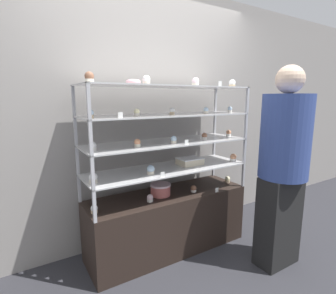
{
  "coord_description": "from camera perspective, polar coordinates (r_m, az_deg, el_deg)",
  "views": [
    {
      "loc": [
        -1.26,
        -2.05,
        1.48
      ],
      "look_at": [
        0.0,
        0.0,
        1.04
      ],
      "focal_mm": 28.0,
      "sensor_mm": 36.0,
      "label": 1
    }
  ],
  "objects": [
    {
      "name": "price_tag_4",
      "position": [
        2.48,
        11.27,
        13.4
      ],
      "size": [
        0.04,
        0.0,
        0.04
      ],
      "color": "white",
      "rests_on": "display_riser_top"
    },
    {
      "name": "cupcake_14",
      "position": [
        2.35,
        0.97,
        7.78
      ],
      "size": [
        0.05,
        0.05,
        0.06
      ],
      "color": "#CCB28C",
      "rests_on": "display_riser_upper"
    },
    {
      "name": "ground_plane",
      "position": [
        2.83,
        0.0,
        -21.16
      ],
      "size": [
        20.0,
        20.0,
        0.0
      ],
      "primitive_type": "plane",
      "color": "#2D2D33"
    },
    {
      "name": "cupcake_8",
      "position": [
        2.17,
        -6.68,
        0.83
      ],
      "size": [
        0.05,
        0.05,
        0.07
      ],
      "color": "beige",
      "rests_on": "display_riser_middle"
    },
    {
      "name": "cupcake_19",
      "position": [
        2.49,
        6.0,
        13.88
      ],
      "size": [
        0.07,
        0.07,
        0.08
      ],
      "color": "beige",
      "rests_on": "display_riser_top"
    },
    {
      "name": "cupcake_1",
      "position": [
        2.37,
        -3.94,
        -11.05
      ],
      "size": [
        0.06,
        0.06,
        0.07
      ],
      "color": "white",
      "rests_on": "display_base"
    },
    {
      "name": "donut_glazed",
      "position": [
        2.25,
        -7.52,
        13.82
      ],
      "size": [
        0.12,
        0.12,
        0.04
      ],
      "color": "#EFB2BC",
      "rests_on": "display_riser_top"
    },
    {
      "name": "price_tag_0",
      "position": [
        2.64,
        10.61,
        -9.18
      ],
      "size": [
        0.04,
        0.0,
        0.04
      ],
      "color": "white",
      "rests_on": "display_base"
    },
    {
      "name": "price_tag_2",
      "position": [
        2.28,
        4.07,
        1.05
      ],
      "size": [
        0.04,
        0.0,
        0.04
      ],
      "color": "white",
      "rests_on": "display_riser_middle"
    },
    {
      "name": "cupcake_4",
      "position": [
        2.13,
        -15.95,
        -6.55
      ],
      "size": [
        0.07,
        0.07,
        0.08
      ],
      "color": "beige",
      "rests_on": "display_riser_lower"
    },
    {
      "name": "customer_figure",
      "position": [
        2.45,
        23.76,
        -3.29
      ],
      "size": [
        0.41,
        0.41,
        1.75
      ],
      "color": "black",
      "rests_on": "ground_plane"
    },
    {
      "name": "cupcake_11",
      "position": [
        2.85,
        13.05,
        2.94
      ],
      "size": [
        0.05,
        0.05,
        0.07
      ],
      "color": "white",
      "rests_on": "display_riser_middle"
    },
    {
      "name": "cupcake_15",
      "position": [
        2.52,
        8.26,
        7.86
      ],
      "size": [
        0.05,
        0.05,
        0.06
      ],
      "color": "beige",
      "rests_on": "display_riser_upper"
    },
    {
      "name": "display_riser_lower",
      "position": [
        2.49,
        0.0,
        -4.89
      ],
      "size": [
        1.57,
        0.49,
        0.25
      ],
      "color": "#B7B7BC",
      "rests_on": "display_base"
    },
    {
      "name": "cupcake_17",
      "position": [
        2.02,
        -16.76,
        14.3
      ],
      "size": [
        0.07,
        0.07,
        0.08
      ],
      "color": "beige",
      "rests_on": "display_riser_top"
    },
    {
      "name": "cupcake_9",
      "position": [
        2.33,
        1.25,
        1.56
      ],
      "size": [
        0.05,
        0.05,
        0.07
      ],
      "color": "beige",
      "rests_on": "display_riser_middle"
    },
    {
      "name": "layer_cake_centerpiece",
      "position": [
        2.51,
        -1.67,
        -9.21
      ],
      "size": [
        0.2,
        0.2,
        0.11
      ],
      "color": "#C66660",
      "rests_on": "display_base"
    },
    {
      "name": "cupcake_10",
      "position": [
        2.57,
        7.94,
        2.3
      ],
      "size": [
        0.05,
        0.05,
        0.07
      ],
      "color": "white",
      "rests_on": "display_riser_middle"
    },
    {
      "name": "cupcake_2",
      "position": [
        2.61,
        5.6,
        -9.05
      ],
      "size": [
        0.06,
        0.06,
        0.07
      ],
      "color": "white",
      "rests_on": "display_base"
    },
    {
      "name": "cupcake_5",
      "position": [
        2.29,
        -3.79,
        -5.01
      ],
      "size": [
        0.07,
        0.07,
        0.08
      ],
      "color": "beige",
      "rests_on": "display_riser_lower"
    },
    {
      "name": "cupcake_12",
      "position": [
        2.02,
        -16.5,
        6.9
      ],
      "size": [
        0.05,
        0.05,
        0.06
      ],
      "color": "#CCB28C",
      "rests_on": "display_riser_upper"
    },
    {
      "name": "display_riser_middle",
      "position": [
        2.44,
        0.0,
        0.87
      ],
      "size": [
        1.57,
        0.49,
        0.25
      ],
      "color": "#B7B7BC",
      "rests_on": "display_riser_lower"
    },
    {
      "name": "price_tag_3",
      "position": [
        1.96,
        -10.32,
        6.83
      ],
      "size": [
        0.04,
        0.0,
        0.04
      ],
      "color": "white",
      "rests_on": "display_riser_upper"
    },
    {
      "name": "cupcake_18",
      "position": [
        2.26,
        -4.73,
        14.25
      ],
      "size": [
        0.07,
        0.07,
        0.08
      ],
      "color": "beige",
      "rests_on": "display_riser_top"
    },
    {
      "name": "cupcake_16",
      "position": [
        2.82,
        13.32,
        7.96
      ],
      "size": [
        0.05,
        0.05,
        0.06
      ],
      "color": "white",
      "rests_on": "display_riser_upper"
    },
    {
      "name": "cupcake_20",
      "position": [
        2.82,
        13.8,
        13.24
      ],
      "size": [
        0.07,
        0.07,
        0.08
      ],
      "color": "#CCB28C",
      "rests_on": "display_riser_top"
    },
    {
      "name": "cupcake_3",
      "position": [
        2.95,
        12.82,
        -6.9
      ],
      "size": [
        0.06,
        0.06,
        0.07
      ],
      "color": "#CCB28C",
      "rests_on": "display_base"
    },
    {
      "name": "display_riser_upper",
      "position": [
        2.41,
        0.0,
        6.82
      ],
      "size": [
        1.57,
        0.49,
        0.25
      ],
      "color": "#B7B7BC",
      "rests_on": "display_riser_middle"
    },
    {
      "name": "cupcake_0",
      "position": [
        2.23,
        -15.76,
        -12.89
      ],
      "size": [
        0.06,
        0.06,
        0.07
      ],
      "color": "#CCB28C",
      "rests_on": "display_base"
    },
    {
      "name": "display_riser_top",
      "position": [
        2.41,
        0.0,
        12.85
      ],
      "size": [
        1.57,
        0.49,
        0.25
      ],
      "color": "#B7B7BC",
      "rests_on": "display_riser_upper"
    },
    {
      "name": "sheet_cake_frosted",
      "position": [
        2.62,
        4.77,
        -3.07
      ],
      "size": [
        0.24,
        0.18,
        0.07
      ],
      "color": "beige",
      "rests_on": "display_riser_lower"
    },
    {
      "name": "cupcake_13",
      "position": [
        2.16,
        -6.81,
        7.46
      ],
      "size": [
        0.05,
        0.05,
        0.06
      ],
      "color": "beige",
      "rests_on": "display_riser_upper"
    },
    {
      "name": "cupcake_6",
      "position": [
        2.82,
        14.02,
        -2.28
      ],
      "size": [
        0.07,
        0.07,
        0.08
      ],
      "color": "white",
      "rests_on": "display_riser_lower"
    },
    {
      "name": "back_wall",
      "position": [
        2.75,
        -4.28,
        6.66
      ],
      "size": [
        8.0,
        0.05,
        2.6
      ],
      "color": "gray",
      "rests_on": "ground_plane"
    },
    {
      "name": "price_tag_1",
      "position": [
        2.21,
        -1.2,
        -6.01
      ],
      "size": [
        0.04,
        0.0,
        0.04
      ],
      "color": "white",
      "rests_on": "display_riser_lower"
    },
    {
      "name": "display_base",
      "position": [
        2.68,
        0.0,
        -15.87
      ],
      "size": [
        1.57,
        0.49,
        0.58
      ],
      "color": "black",
      "rests_on": "ground_plane"
    },
    {
      "name": "cupcake_7",
      "position": [
        2.09,
        -16.02,
        0.09
      ],
      "size": [
        0.05,
        0.05,
        0.07
      ],
      "color": "white",
      "rests_on": "display_riser_middle"
    }
  ]
}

